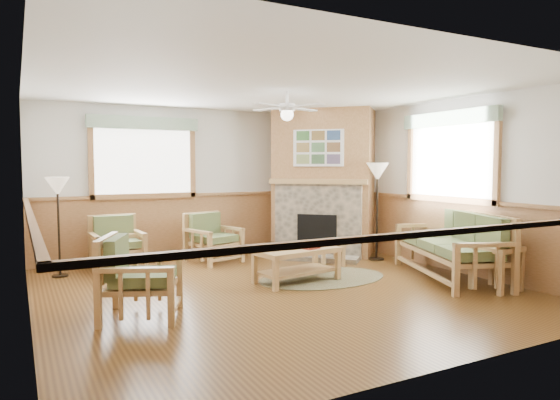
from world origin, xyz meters
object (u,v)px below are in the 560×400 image
floor_lamp_right (377,211)px  armchair_back_right (214,238)px  end_table_sofa (496,268)px  armchair_back_left (117,243)px  sofa (449,245)px  armchair_left (141,277)px  coffee_table (297,265)px  footstool (330,255)px  end_table_chairs (128,249)px  floor_lamp_left (59,227)px

floor_lamp_right → armchair_back_right: bearing=156.3°
end_table_sofa → armchair_back_left: bearing=138.9°
sofa → armchair_back_right: sofa is taller
armchair_left → coffee_table: bearing=-51.1°
footstool → end_table_chairs: bearing=152.5°
armchair_back_left → footstool: armchair_back_left is taller
armchair_left → footstool: (3.40, 1.41, -0.27)m
armchair_back_right → armchair_left: 3.14m
armchair_left → end_table_chairs: bearing=15.1°
coffee_table → floor_lamp_right: size_ratio=0.70×
coffee_table → end_table_sofa: (2.12, -1.67, 0.06)m
end_table_chairs → end_table_sofa: size_ratio=0.93×
armchair_back_left → footstool: (3.19, -1.29, -0.25)m
sofa → floor_lamp_right: (-0.05, 1.62, 0.37)m
footstool → floor_lamp_right: 1.22m
coffee_table → end_table_chairs: size_ratio=2.17×
coffee_table → footstool: coffee_table is taller
sofa → footstool: sofa is taller
end_table_sofa → armchair_left: bearing=167.2°
coffee_table → end_table_chairs: 3.00m
sofa → footstool: size_ratio=5.09×
end_table_sofa → floor_lamp_right: bearing=91.2°
end_table_sofa → footstool: 2.64m
coffee_table → floor_lamp_left: size_ratio=0.80×
floor_lamp_right → floor_lamp_left: bearing=166.9°
floor_lamp_right → end_table_sofa: bearing=-88.8°
end_table_sofa → floor_lamp_left: size_ratio=0.40×
end_table_chairs → armchair_left: bearing=-98.1°
end_table_chairs → floor_lamp_right: floor_lamp_right is taller
sofa → armchair_left: 4.46m
sofa → coffee_table: sofa is taller
floor_lamp_left → armchair_left: bearing=-76.2°
floor_lamp_left → armchair_back_right: bearing=-0.6°
footstool → floor_lamp_left: (-4.04, 1.19, 0.57)m
coffee_table → footstool: (1.06, 0.75, -0.06)m
end_table_chairs → footstool: size_ratio=1.31×
armchair_back_right → armchair_back_left: bearing=158.3°
armchair_back_left → coffee_table: (2.13, -2.04, -0.19)m
armchair_back_right → footstool: (1.61, -1.17, -0.24)m
floor_lamp_left → armchair_back_left: bearing=6.1°
footstool → floor_lamp_right: size_ratio=0.24×
armchair_left → end_table_sofa: armchair_left is taller
armchair_back_left → coffee_table: 2.95m
sofa → floor_lamp_left: size_ratio=1.43×
armchair_back_right → floor_lamp_right: (2.62, -1.15, 0.44)m
sofa → floor_lamp_right: bearing=-157.1°
sofa → floor_lamp_left: floor_lamp_left is taller
coffee_table → armchair_back_left: bearing=128.0°
armchair_back_right → footstool: bearing=-53.6°
sofa → coffee_table: bearing=-90.6°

